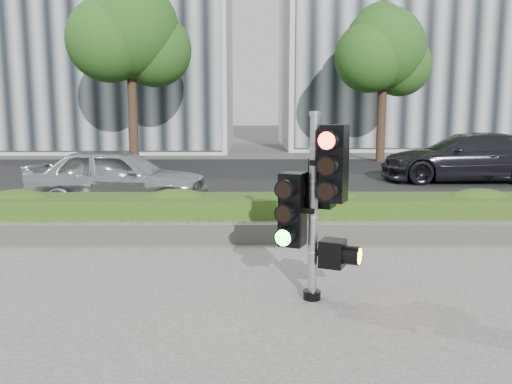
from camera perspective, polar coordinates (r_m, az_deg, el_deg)
ground at (r=7.30m, az=-1.44°, el=-9.28°), size 120.00×120.00×0.00m
sidewalk at (r=4.99m, az=-1.90°, el=-18.17°), size 16.00×11.00×0.03m
road at (r=17.09m, az=-0.93°, el=1.34°), size 60.00×13.00×0.02m
curb at (r=10.33m, az=-1.17°, el=-3.47°), size 60.00×0.25×0.12m
stone_wall at (r=9.08m, az=-1.26°, el=-4.31°), size 12.00×0.32×0.34m
hedge at (r=9.68m, az=-1.22°, el=-2.44°), size 12.00×1.00×0.68m
building_left at (r=31.72m, az=-18.16°, el=18.04°), size 16.00×9.00×15.00m
building_right at (r=33.94m, az=18.81°, el=14.82°), size 18.00×10.00×12.00m
tree_left at (r=22.16m, az=-13.13°, el=15.93°), size 4.61×4.03×7.34m
tree_right at (r=23.22m, az=13.23°, el=14.19°), size 4.10×3.58×6.53m
traffic_signal at (r=6.29m, az=6.43°, el=-0.58°), size 0.82×0.70×2.21m
car_silver at (r=12.57m, az=-14.32°, el=1.48°), size 4.09×1.81×1.37m
car_dark at (r=17.74m, az=21.26°, el=3.44°), size 5.16×2.24×1.48m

